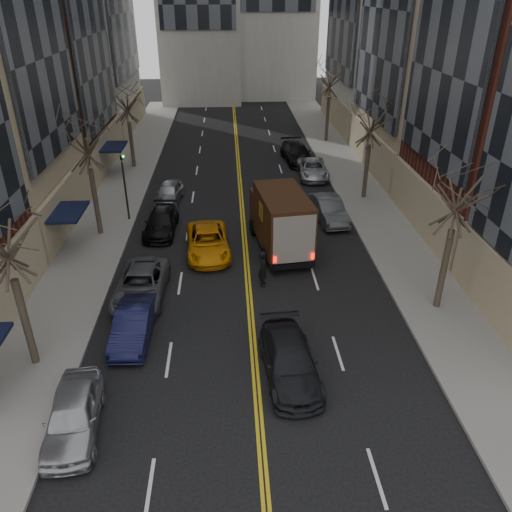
{
  "coord_description": "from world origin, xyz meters",
  "views": [
    {
      "loc": [
        -0.83,
        -8.13,
        13.4
      ],
      "look_at": [
        0.34,
        12.63,
        2.2
      ],
      "focal_mm": 35.0,
      "sensor_mm": 36.0,
      "label": 1
    }
  ],
  "objects_px": {
    "ups_truck": "(280,220)",
    "taxi": "(208,242)",
    "pedestrian": "(263,268)",
    "observer_sedan": "(290,361)"
  },
  "relations": [
    {
      "from": "ups_truck",
      "to": "observer_sedan",
      "type": "bearing_deg",
      "value": -101.26
    },
    {
      "from": "observer_sedan",
      "to": "taxi",
      "type": "distance_m",
      "value": 11.0
    },
    {
      "from": "taxi",
      "to": "pedestrian",
      "type": "relative_size",
      "value": 2.62
    },
    {
      "from": "pedestrian",
      "to": "taxi",
      "type": "bearing_deg",
      "value": 42.37
    },
    {
      "from": "ups_truck",
      "to": "pedestrian",
      "type": "bearing_deg",
      "value": -114.86
    },
    {
      "from": "observer_sedan",
      "to": "pedestrian",
      "type": "relative_size",
      "value": 2.58
    },
    {
      "from": "observer_sedan",
      "to": "ups_truck",
      "type": "bearing_deg",
      "value": 81.55
    },
    {
      "from": "ups_truck",
      "to": "taxi",
      "type": "xyz_separation_m",
      "value": [
        -4.14,
        -0.38,
        -1.09
      ]
    },
    {
      "from": "ups_truck",
      "to": "taxi",
      "type": "height_order",
      "value": "ups_truck"
    },
    {
      "from": "taxi",
      "to": "ups_truck",
      "type": "bearing_deg",
      "value": 0.53
    }
  ]
}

